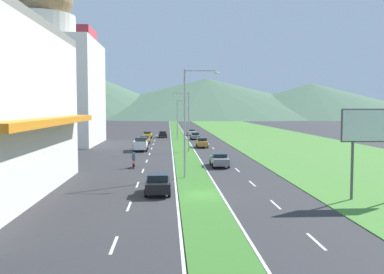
{
  "coord_description": "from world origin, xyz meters",
  "views": [
    {
      "loc": [
        -2.4,
        -32.8,
        6.82
      ],
      "look_at": [
        1.26,
        32.79,
        2.25
      ],
      "focal_mm": 40.38,
      "sensor_mm": 36.0,
      "label": 1
    }
  ],
  "objects_px": {
    "car_6": "(195,136)",
    "billboard_roadside": "(378,130)",
    "car_4": "(145,140)",
    "car_5": "(158,184)",
    "pickup_truck_0": "(141,144)",
    "motorcycle_rider": "(134,161)",
    "street_lamp_far": "(179,117)",
    "car_7": "(147,135)",
    "car_0": "(219,160)",
    "car_1": "(202,143)",
    "street_lamp_mid": "(187,118)",
    "car_2": "(192,132)",
    "street_lamp_near": "(188,116)",
    "car_3": "(163,134)"
  },
  "relations": [
    {
      "from": "car_4",
      "to": "car_5",
      "type": "xyz_separation_m",
      "value": [
        3.56,
        -46.87,
        0.06
      ]
    },
    {
      "from": "car_0",
      "to": "street_lamp_near",
      "type": "bearing_deg",
      "value": -26.34
    },
    {
      "from": "car_0",
      "to": "car_6",
      "type": "xyz_separation_m",
      "value": [
        -0.16,
        41.59,
        -0.05
      ]
    },
    {
      "from": "car_0",
      "to": "car_6",
      "type": "height_order",
      "value": "car_0"
    },
    {
      "from": "car_2",
      "to": "billboard_roadside",
      "type": "bearing_deg",
      "value": 7.39
    },
    {
      "from": "street_lamp_mid",
      "to": "pickup_truck_0",
      "type": "height_order",
      "value": "street_lamp_mid"
    },
    {
      "from": "street_lamp_mid",
      "to": "car_4",
      "type": "bearing_deg",
      "value": 115.52
    },
    {
      "from": "car_1",
      "to": "pickup_truck_0",
      "type": "relative_size",
      "value": 0.76
    },
    {
      "from": "car_4",
      "to": "car_6",
      "type": "bearing_deg",
      "value": -44.94
    },
    {
      "from": "street_lamp_mid",
      "to": "car_6",
      "type": "xyz_separation_m",
      "value": [
        2.87,
        25.24,
        -4.48
      ]
    },
    {
      "from": "street_lamp_mid",
      "to": "car_7",
      "type": "distance_m",
      "value": 30.47
    },
    {
      "from": "car_5",
      "to": "car_1",
      "type": "bearing_deg",
      "value": -9.57
    },
    {
      "from": "street_lamp_far",
      "to": "car_7",
      "type": "relative_size",
      "value": 1.91
    },
    {
      "from": "car_2",
      "to": "pickup_truck_0",
      "type": "bearing_deg",
      "value": -15.44
    },
    {
      "from": "car_1",
      "to": "car_4",
      "type": "distance_m",
      "value": 12.91
    },
    {
      "from": "billboard_roadside",
      "to": "car_0",
      "type": "height_order",
      "value": "billboard_roadside"
    },
    {
      "from": "car_0",
      "to": "car_5",
      "type": "xyz_separation_m",
      "value": [
        -6.69,
        -15.39,
        0.03
      ]
    },
    {
      "from": "car_0",
      "to": "car_5",
      "type": "relative_size",
      "value": 1.16
    },
    {
      "from": "car_6",
      "to": "motorcycle_rider",
      "type": "relative_size",
      "value": 2.08
    },
    {
      "from": "street_lamp_mid",
      "to": "street_lamp_far",
      "type": "height_order",
      "value": "street_lamp_mid"
    },
    {
      "from": "car_1",
      "to": "car_7",
      "type": "distance_m",
      "value": 24.38
    },
    {
      "from": "car_6",
      "to": "billboard_roadside",
      "type": "bearing_deg",
      "value": 9.05
    },
    {
      "from": "pickup_truck_0",
      "to": "motorcycle_rider",
      "type": "distance_m",
      "value": 19.29
    },
    {
      "from": "street_lamp_near",
      "to": "car_1",
      "type": "bearing_deg",
      "value": 83.08
    },
    {
      "from": "billboard_roadside",
      "to": "motorcycle_rider",
      "type": "distance_m",
      "value": 26.57
    },
    {
      "from": "street_lamp_near",
      "to": "car_2",
      "type": "height_order",
      "value": "street_lamp_near"
    },
    {
      "from": "car_6",
      "to": "motorcycle_rider",
      "type": "distance_m",
      "value": 43.27
    },
    {
      "from": "street_lamp_near",
      "to": "car_0",
      "type": "distance_m",
      "value": 10.31
    },
    {
      "from": "car_0",
      "to": "pickup_truck_0",
      "type": "bearing_deg",
      "value": -151.46
    },
    {
      "from": "street_lamp_mid",
      "to": "car_0",
      "type": "distance_m",
      "value": 17.21
    },
    {
      "from": "car_0",
      "to": "car_6",
      "type": "distance_m",
      "value": 41.6
    },
    {
      "from": "car_3",
      "to": "motorcycle_rider",
      "type": "distance_m",
      "value": 48.4
    },
    {
      "from": "car_0",
      "to": "car_1",
      "type": "xyz_separation_m",
      "value": [
        -0.14,
        23.46,
        0.04
      ]
    },
    {
      "from": "street_lamp_near",
      "to": "street_lamp_mid",
      "type": "distance_m",
      "value": 24.37
    },
    {
      "from": "street_lamp_far",
      "to": "car_5",
      "type": "xyz_separation_m",
      "value": [
        -3.06,
        -56.01,
        -4.02
      ]
    },
    {
      "from": "street_lamp_near",
      "to": "billboard_roadside",
      "type": "distance_m",
      "value": 17.02
    },
    {
      "from": "car_0",
      "to": "car_4",
      "type": "bearing_deg",
      "value": -161.97
    },
    {
      "from": "billboard_roadside",
      "to": "motorcycle_rider",
      "type": "xyz_separation_m",
      "value": [
        -19.14,
        17.89,
        -4.4
      ]
    },
    {
      "from": "street_lamp_mid",
      "to": "car_6",
      "type": "relative_size",
      "value": 2.18
    },
    {
      "from": "car_7",
      "to": "pickup_truck_0",
      "type": "distance_m",
      "value": 26.91
    },
    {
      "from": "car_4",
      "to": "motorcycle_rider",
      "type": "distance_m",
      "value": 32.09
    },
    {
      "from": "street_lamp_near",
      "to": "motorcycle_rider",
      "type": "relative_size",
      "value": 5.2
    },
    {
      "from": "car_4",
      "to": "car_5",
      "type": "bearing_deg",
      "value": -175.65
    },
    {
      "from": "street_lamp_mid",
      "to": "pickup_truck_0",
      "type": "distance_m",
      "value": 8.61
    },
    {
      "from": "street_lamp_mid",
      "to": "car_7",
      "type": "relative_size",
      "value": 2.08
    },
    {
      "from": "car_2",
      "to": "car_4",
      "type": "height_order",
      "value": "car_4"
    },
    {
      "from": "billboard_roadside",
      "to": "car_7",
      "type": "height_order",
      "value": "billboard_roadside"
    },
    {
      "from": "street_lamp_near",
      "to": "car_2",
      "type": "distance_m",
      "value": 63.32
    },
    {
      "from": "street_lamp_far",
      "to": "car_1",
      "type": "bearing_deg",
      "value": -78.53
    },
    {
      "from": "car_3",
      "to": "pickup_truck_0",
      "type": "bearing_deg",
      "value": 173.88
    }
  ]
}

